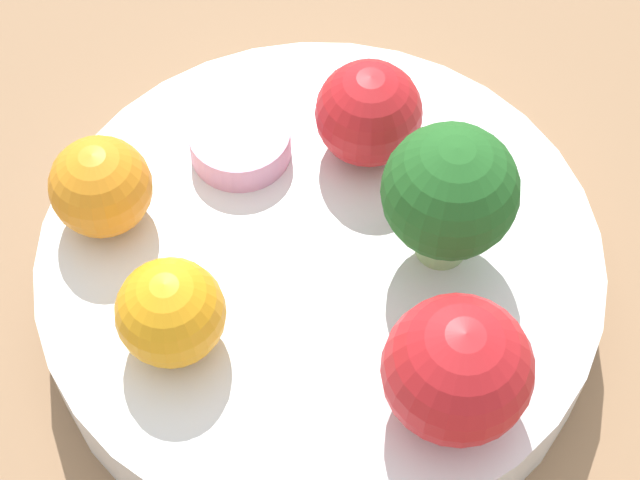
{
  "coord_description": "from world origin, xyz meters",
  "views": [
    {
      "loc": [
        -0.25,
        0.07,
        0.48
      ],
      "look_at": [
        0.0,
        0.0,
        0.07
      ],
      "focal_mm": 60.0,
      "sensor_mm": 36.0,
      "label": 1
    }
  ],
  "objects_px": {
    "broccoli": "(450,194)",
    "orange_back": "(101,187)",
    "small_cup": "(240,142)",
    "apple_red": "(457,370)",
    "orange_front": "(171,313)",
    "apple_green": "(369,113)",
    "bowl": "(320,276)"
  },
  "relations": [
    {
      "from": "apple_red",
      "to": "orange_back",
      "type": "relative_size",
      "value": 1.31
    },
    {
      "from": "broccoli",
      "to": "apple_red",
      "type": "relative_size",
      "value": 1.22
    },
    {
      "from": "broccoli",
      "to": "orange_front",
      "type": "bearing_deg",
      "value": 96.09
    },
    {
      "from": "bowl",
      "to": "broccoli",
      "type": "relative_size",
      "value": 3.48
    },
    {
      "from": "apple_green",
      "to": "small_cup",
      "type": "height_order",
      "value": "apple_green"
    },
    {
      "from": "apple_green",
      "to": "small_cup",
      "type": "relative_size",
      "value": 1.04
    },
    {
      "from": "bowl",
      "to": "broccoli",
      "type": "bearing_deg",
      "value": -103.71
    },
    {
      "from": "apple_red",
      "to": "orange_front",
      "type": "relative_size",
      "value": 1.31
    },
    {
      "from": "bowl",
      "to": "small_cup",
      "type": "xyz_separation_m",
      "value": [
        0.07,
        0.02,
        0.03
      ]
    },
    {
      "from": "orange_front",
      "to": "orange_back",
      "type": "relative_size",
      "value": 1.0
    },
    {
      "from": "bowl",
      "to": "orange_front",
      "type": "relative_size",
      "value": 5.58
    },
    {
      "from": "orange_back",
      "to": "small_cup",
      "type": "relative_size",
      "value": 0.95
    },
    {
      "from": "broccoli",
      "to": "small_cup",
      "type": "height_order",
      "value": "broccoli"
    },
    {
      "from": "apple_red",
      "to": "apple_green",
      "type": "relative_size",
      "value": 1.2
    },
    {
      "from": "broccoli",
      "to": "orange_front",
      "type": "relative_size",
      "value": 1.61
    },
    {
      "from": "apple_red",
      "to": "orange_back",
      "type": "bearing_deg",
      "value": 42.68
    },
    {
      "from": "bowl",
      "to": "broccoli",
      "type": "xyz_separation_m",
      "value": [
        -0.01,
        -0.05,
        0.06
      ]
    },
    {
      "from": "bowl",
      "to": "orange_front",
      "type": "bearing_deg",
      "value": 110.18
    },
    {
      "from": "orange_back",
      "to": "small_cup",
      "type": "xyz_separation_m",
      "value": [
        0.02,
        -0.07,
        -0.02
      ]
    },
    {
      "from": "bowl",
      "to": "apple_green",
      "type": "relative_size",
      "value": 5.12
    },
    {
      "from": "broccoli",
      "to": "orange_back",
      "type": "xyz_separation_m",
      "value": [
        0.06,
        0.14,
        -0.02
      ]
    },
    {
      "from": "bowl",
      "to": "apple_green",
      "type": "distance_m",
      "value": 0.08
    },
    {
      "from": "broccoli",
      "to": "apple_green",
      "type": "relative_size",
      "value": 1.47
    },
    {
      "from": "broccoli",
      "to": "orange_front",
      "type": "distance_m",
      "value": 0.13
    },
    {
      "from": "orange_front",
      "to": "apple_red",
      "type": "bearing_deg",
      "value": -119.96
    },
    {
      "from": "orange_front",
      "to": "small_cup",
      "type": "bearing_deg",
      "value": -28.73
    },
    {
      "from": "bowl",
      "to": "apple_red",
      "type": "height_order",
      "value": "apple_red"
    },
    {
      "from": "apple_green",
      "to": "orange_back",
      "type": "distance_m",
      "value": 0.13
    },
    {
      "from": "broccoli",
      "to": "apple_green",
      "type": "xyz_separation_m",
      "value": [
        0.07,
        0.02,
        -0.02
      ]
    },
    {
      "from": "apple_green",
      "to": "orange_back",
      "type": "xyz_separation_m",
      "value": [
        -0.01,
        0.13,
        -0.0
      ]
    },
    {
      "from": "bowl",
      "to": "apple_red",
      "type": "bearing_deg",
      "value": -159.54
    },
    {
      "from": "broccoli",
      "to": "small_cup",
      "type": "bearing_deg",
      "value": 43.72
    }
  ]
}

